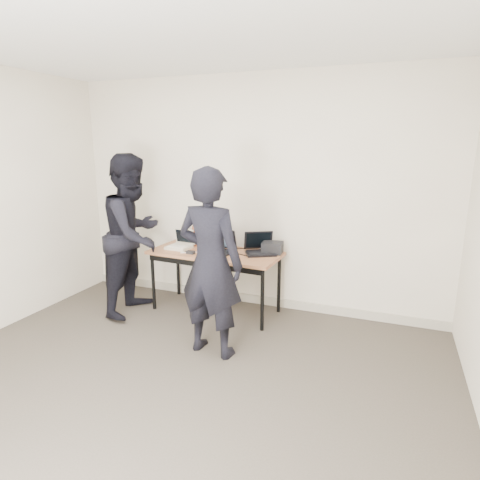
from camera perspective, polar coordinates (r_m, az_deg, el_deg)
The scene contains 13 objects.
room at distance 2.73m, azimuth -14.14°, elevation 0.95°, with size 4.60×4.60×2.80m.
desk at distance 4.61m, azimuth -3.63°, elevation -2.41°, with size 1.54×0.74×0.72m.
laptop_beige at distance 4.79m, azimuth -8.48°, elevation -0.64°, with size 0.29×0.28×0.22m.
laptop_center at distance 4.56m, azimuth -3.03°, elevation -1.06°, with size 0.36×0.35×0.25m.
laptop_right at distance 4.52m, azimuth 2.83°, elevation -1.23°, with size 0.43×0.43×0.24m.
leather_satchel at distance 4.84m, azimuth -4.47°, elevation 0.62°, with size 0.36×0.18×0.25m.
tissue at distance 4.79m, azimuth -4.16°, elevation 2.43°, with size 0.13×0.10×0.08m, color white.
equipment_box at distance 4.54m, azimuth 4.63°, elevation -1.07°, with size 0.22×0.19×0.13m, color black.
power_brick at distance 4.54m, azimuth -7.04°, elevation -1.75°, with size 0.09×0.06×0.03m, color black.
cables at distance 4.58m, azimuth -3.08°, elevation -1.70°, with size 1.15×0.44×0.01m.
person_typist at distance 3.63m, azimuth -4.25°, elevation -3.36°, with size 0.64×0.42×1.74m, color black.
person_observer at distance 4.72m, azimuth -14.85°, elevation 0.71°, with size 0.89×0.69×1.83m, color black.
baseboard at distance 5.04m, azimuth 1.52°, elevation -8.31°, with size 4.50×0.03×0.10m, color #A19985.
Camera 1 is at (1.55, -2.18, 1.93)m, focal length 30.00 mm.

